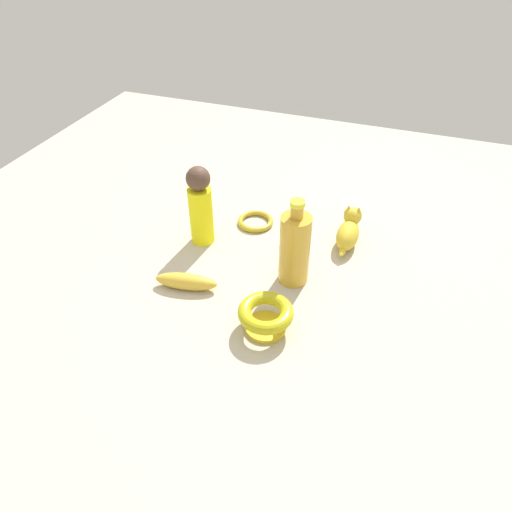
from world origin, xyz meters
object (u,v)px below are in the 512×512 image
(person_figure_adult, at_px, (200,206))
(bangle, at_px, (255,221))
(banana, at_px, (186,281))
(nail_polish_jar, at_px, (293,244))
(bottle_tall, at_px, (295,248))
(bowl, at_px, (266,315))
(cat_figurine, at_px, (349,231))

(person_figure_adult, height_order, bangle, person_figure_adult)
(bangle, distance_m, banana, 0.32)
(nail_polish_jar, distance_m, banana, 0.30)
(person_figure_adult, bearing_deg, bottle_tall, 75.51)
(bangle, bearing_deg, nail_polish_jar, 59.25)
(nail_polish_jar, bearing_deg, person_figure_adult, -80.61)
(bottle_tall, distance_m, bowl, 0.19)
(cat_figurine, bearing_deg, bottle_tall, -27.24)
(cat_figurine, xyz_separation_m, bowl, (0.37, -0.11, 0.00))
(nail_polish_jar, bearing_deg, cat_figurine, 120.96)
(bottle_tall, xyz_separation_m, bowl, (0.18, -0.01, -0.05))
(person_figure_adult, relative_size, banana, 1.46)
(cat_figurine, bearing_deg, bowl, -16.30)
(person_figure_adult, distance_m, bowl, 0.37)
(nail_polish_jar, height_order, bowl, bowl)
(person_figure_adult, xyz_separation_m, bowl, (0.25, 0.27, -0.07))
(person_figure_adult, relative_size, bowl, 1.83)
(nail_polish_jar, height_order, cat_figurine, cat_figurine)
(nail_polish_jar, height_order, banana, banana)
(person_figure_adult, distance_m, bangle, 0.19)
(bowl, height_order, banana, bowl)
(nail_polish_jar, xyz_separation_m, bangle, (-0.08, -0.14, -0.01))
(bottle_tall, height_order, bowl, bottle_tall)
(bangle, bearing_deg, cat_figurine, 89.22)
(cat_figurine, height_order, bangle, cat_figurine)
(bangle, relative_size, banana, 0.67)
(nail_polish_jar, relative_size, banana, 0.26)
(cat_figurine, relative_size, bangle, 1.46)
(nail_polish_jar, bearing_deg, bowl, 4.24)
(bottle_tall, distance_m, cat_figurine, 0.22)
(bottle_tall, distance_m, person_figure_adult, 0.28)
(nail_polish_jar, relative_size, bangle, 0.39)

